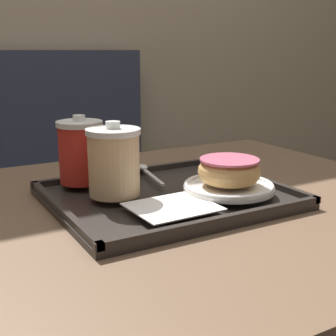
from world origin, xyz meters
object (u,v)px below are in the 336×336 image
at_px(coffee_cup_front, 114,162).
at_px(coffee_cup_rear, 81,151).
at_px(donut_chocolate_glazed, 229,171).
at_px(spoon, 146,170).

height_order(coffee_cup_front, coffee_cup_rear, same).
bearing_deg(coffee_cup_front, donut_chocolate_glazed, -21.98).
relative_size(coffee_cup_front, spoon, 0.87).
distance_m(donut_chocolate_glazed, spoon, 0.21).
bearing_deg(coffee_cup_rear, coffee_cup_front, -78.08).
relative_size(coffee_cup_rear, spoon, 0.86).
bearing_deg(coffee_cup_rear, donut_chocolate_glazed, -40.80).
xyz_separation_m(coffee_cup_front, coffee_cup_rear, (-0.02, 0.11, 0.00)).
xyz_separation_m(donut_chocolate_glazed, spoon, (-0.07, 0.19, -0.03)).
xyz_separation_m(coffee_cup_front, spoon, (0.12, 0.12, -0.06)).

